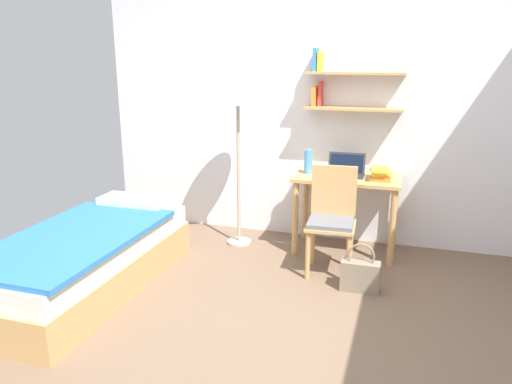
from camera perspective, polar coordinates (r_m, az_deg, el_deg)
ground_plane at (r=3.38m, az=0.17°, el=-16.55°), size 5.28×5.28×0.00m
wall_back at (r=4.86m, az=7.45°, el=9.63°), size 4.40×0.27×2.60m
bed at (r=4.16m, az=-19.01°, el=-7.32°), size 0.90×1.95×0.54m
desk at (r=4.63m, az=10.42°, el=0.04°), size 0.96×0.54×0.72m
desk_chair at (r=4.20m, az=8.71°, el=-2.77°), size 0.42×0.40×0.90m
standing_lamp at (r=4.59m, az=-2.11°, el=10.46°), size 0.39×0.39×1.58m
laptop at (r=4.63m, az=10.30°, el=2.57°), size 0.34×0.21×0.20m
water_bottle at (r=4.63m, az=6.02°, el=3.49°), size 0.07×0.07×0.22m
book_stack at (r=4.51m, az=14.13°, el=2.04°), size 0.20×0.27×0.10m
handbag at (r=4.01m, az=11.91°, el=-9.31°), size 0.30×0.13×0.40m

